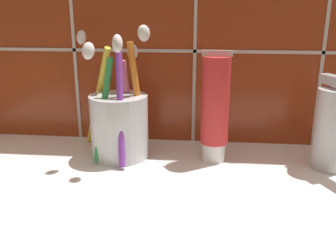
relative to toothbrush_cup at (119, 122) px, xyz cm
name	(u,v)px	position (x,y,z in cm)	size (l,w,h in cm)	color
sink_counter	(173,190)	(8.46, -7.96, -6.24)	(75.70, 32.41, 2.00)	white
tile_wall_backsplash	(183,15)	(8.47, 8.49, 14.50)	(85.70, 1.72, 43.47)	#933819
toothbrush_cup	(119,122)	(0.00, 0.00, 0.00)	(12.76, 13.19, 18.76)	silver
toothpaste_tube	(215,108)	(13.56, -0.03, 2.48)	(4.04, 3.85, 15.51)	white
sink_faucet	(336,126)	(29.23, -1.71, 0.81)	(6.02, 10.24, 12.47)	silver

